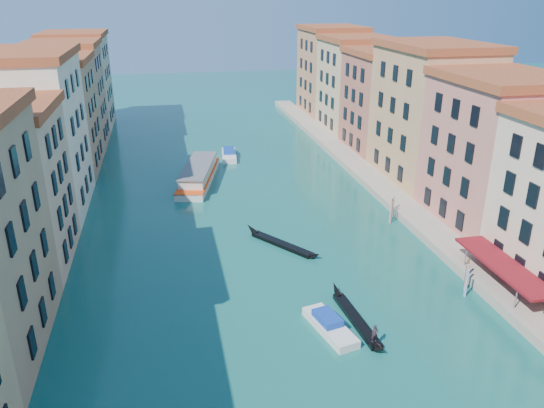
# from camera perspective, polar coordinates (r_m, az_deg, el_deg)

# --- Properties ---
(left_bank_palazzos) EXTENTS (12.80, 128.40, 21.00)m
(left_bank_palazzos) POSITION_cam_1_polar(r_m,az_deg,el_deg) (70.00, -25.47, 4.92)
(left_bank_palazzos) COLOR #C0AF87
(left_bank_palazzos) RESTS_ON ground
(right_bank_palazzos) EXTENTS (12.80, 128.40, 21.00)m
(right_bank_palazzos) POSITION_cam_1_polar(r_m,az_deg,el_deg) (78.52, 18.56, 7.60)
(right_bank_palazzos) COLOR #9C3B35
(right_bank_palazzos) RESTS_ON ground
(quay) EXTENTS (4.00, 140.00, 1.00)m
(quay) POSITION_cam_1_polar(r_m,az_deg,el_deg) (77.60, 12.61, 0.89)
(quay) COLOR gray
(quay) RESTS_ON ground
(mooring_poles_right) EXTENTS (1.44, 54.24, 3.20)m
(mooring_poles_right) POSITION_cam_1_polar(r_m,az_deg,el_deg) (48.51, 27.07, -13.67)
(mooring_poles_right) COLOR brown
(mooring_poles_right) RESTS_ON ground
(vaporetto_far) EXTENTS (8.28, 18.53, 2.69)m
(vaporetto_far) POSITION_cam_1_polar(r_m,az_deg,el_deg) (83.51, -7.90, 3.24)
(vaporetto_far) COLOR silver
(vaporetto_far) RESTS_ON ground
(gondola_fore) EXTENTS (1.68, 11.27, 2.25)m
(gondola_fore) POSITION_cam_1_polar(r_m,az_deg,el_deg) (49.14, 9.05, -12.05)
(gondola_fore) COLOR black
(gondola_fore) RESTS_ON ground
(gondola_far) EXTENTS (7.51, 10.03, 1.66)m
(gondola_far) POSITION_cam_1_polar(r_m,az_deg,el_deg) (62.03, 0.91, -4.18)
(gondola_far) COLOR black
(gondola_far) RESTS_ON ground
(motorboat_mid) EXTENTS (3.50, 6.83, 1.35)m
(motorboat_mid) POSITION_cam_1_polar(r_m,az_deg,el_deg) (47.71, 6.19, -12.81)
(motorboat_mid) COLOR silver
(motorboat_mid) RESTS_ON ground
(motorboat_far) EXTENTS (3.15, 7.83, 1.58)m
(motorboat_far) POSITION_cam_1_polar(r_m,az_deg,el_deg) (95.25, -4.65, 5.34)
(motorboat_far) COLOR silver
(motorboat_far) RESTS_ON ground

